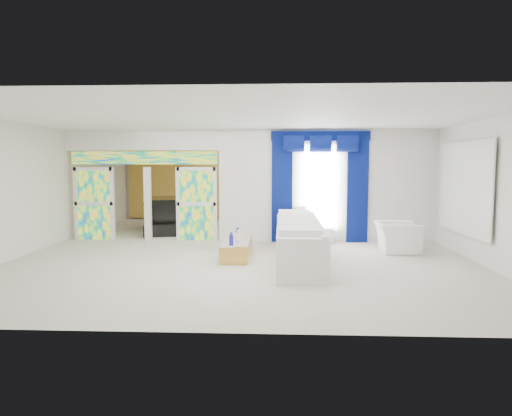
{
  "coord_description": "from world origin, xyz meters",
  "views": [
    {
      "loc": [
        0.78,
        -11.49,
        2.06
      ],
      "look_at": [
        0.3,
        -1.2,
        1.1
      ],
      "focal_mm": 32.5,
      "sensor_mm": 36.0,
      "label": 1
    }
  ],
  "objects_px": {
    "console_table": "(310,235)",
    "grand_piano": "(173,213)",
    "white_sofa": "(298,242)",
    "coffee_table": "(237,249)",
    "armchair": "(397,237)"
  },
  "relations": [
    {
      "from": "console_table",
      "to": "grand_piano",
      "type": "relative_size",
      "value": 0.6
    },
    {
      "from": "white_sofa",
      "to": "grand_piano",
      "type": "bearing_deg",
      "value": 128.87
    },
    {
      "from": "coffee_table",
      "to": "white_sofa",
      "type": "bearing_deg",
      "value": -12.53
    },
    {
      "from": "white_sofa",
      "to": "grand_piano",
      "type": "height_order",
      "value": "grand_piano"
    },
    {
      "from": "white_sofa",
      "to": "coffee_table",
      "type": "bearing_deg",
      "value": 167.93
    },
    {
      "from": "white_sofa",
      "to": "armchair",
      "type": "distance_m",
      "value": 2.64
    },
    {
      "from": "white_sofa",
      "to": "console_table",
      "type": "relative_size",
      "value": 3.56
    },
    {
      "from": "white_sofa",
      "to": "console_table",
      "type": "distance_m",
      "value": 2.33
    },
    {
      "from": "coffee_table",
      "to": "grand_piano",
      "type": "distance_m",
      "value": 5.18
    },
    {
      "from": "white_sofa",
      "to": "grand_piano",
      "type": "distance_m",
      "value": 6.17
    },
    {
      "from": "white_sofa",
      "to": "armchair",
      "type": "height_order",
      "value": "white_sofa"
    },
    {
      "from": "coffee_table",
      "to": "armchair",
      "type": "height_order",
      "value": "armchair"
    },
    {
      "from": "coffee_table",
      "to": "console_table",
      "type": "bearing_deg",
      "value": 48.01
    },
    {
      "from": "coffee_table",
      "to": "armchair",
      "type": "xyz_separation_m",
      "value": [
        3.75,
        0.8,
        0.16
      ]
    },
    {
      "from": "white_sofa",
      "to": "console_table",
      "type": "bearing_deg",
      "value": 79.79
    }
  ]
}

